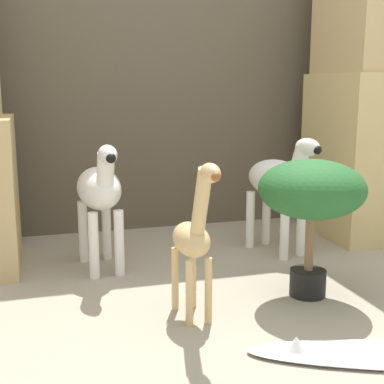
{
  "coord_description": "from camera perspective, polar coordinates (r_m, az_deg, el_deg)",
  "views": [
    {
      "loc": [
        -0.78,
        -1.68,
        0.92
      ],
      "look_at": [
        -0.0,
        0.99,
        0.37
      ],
      "focal_mm": 50.0,
      "sensor_mm": 36.0,
      "label": 1
    }
  ],
  "objects": [
    {
      "name": "giraffe_figurine",
      "position": [
        2.09,
        0.21,
        -4.74
      ],
      "size": [
        0.15,
        0.39,
        0.66
      ],
      "color": "tan",
      "rests_on": "ground_plane"
    },
    {
      "name": "ground_plane",
      "position": [
        2.07,
        8.08,
        -15.36
      ],
      "size": [
        14.0,
        14.0,
        0.0
      ],
      "primitive_type": "plane",
      "color": "#9E937F"
    },
    {
      "name": "zebra_right",
      "position": [
        2.99,
        9.26,
        1.04
      ],
      "size": [
        0.33,
        0.52,
        0.66
      ],
      "color": "white",
      "rests_on": "ground_plane"
    },
    {
      "name": "zebra_left",
      "position": [
        2.7,
        -9.8,
        -0.05
      ],
      "size": [
        0.25,
        0.51,
        0.66
      ],
      "color": "white",
      "rests_on": "ground_plane"
    },
    {
      "name": "wall_back",
      "position": [
        3.5,
        -3.47,
        14.14
      ],
      "size": [
        6.4,
        0.08,
        2.2
      ],
      "color": "brown",
      "rests_on": "ground_plane"
    },
    {
      "name": "potted_palm_front",
      "position": [
        2.37,
        12.64,
        -0.23
      ],
      "size": [
        0.46,
        0.46,
        0.61
      ],
      "color": "black",
      "rests_on": "ground_plane"
    }
  ]
}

